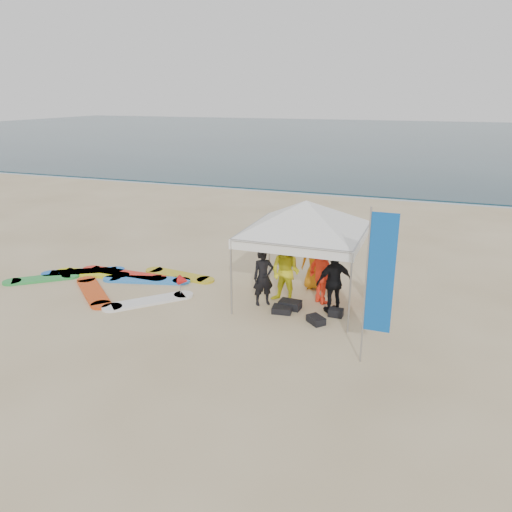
{
  "coord_description": "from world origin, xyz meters",
  "views": [
    {
      "loc": [
        5.38,
        -9.57,
        5.43
      ],
      "look_at": [
        0.89,
        2.6,
        1.2
      ],
      "focal_mm": 35.0,
      "sensor_mm": 36.0,
      "label": 1
    }
  ],
  "objects_px": {
    "canopy_tent": "(306,201)",
    "surfboard_spread": "(115,280)",
    "marker_pennant": "(184,281)",
    "person_yellow": "(285,272)",
    "person_seated": "(372,288)",
    "person_orange_b": "(316,261)",
    "person_black_a": "(263,277)",
    "feather_flag": "(379,276)",
    "person_orange_a": "(324,271)",
    "person_black_b": "(334,282)"
  },
  "relations": [
    {
      "from": "canopy_tent",
      "to": "surfboard_spread",
      "type": "bearing_deg",
      "value": -174.45
    },
    {
      "from": "marker_pennant",
      "to": "surfboard_spread",
      "type": "relative_size",
      "value": 0.11
    },
    {
      "from": "person_yellow",
      "to": "person_seated",
      "type": "height_order",
      "value": "person_yellow"
    },
    {
      "from": "person_orange_b",
      "to": "canopy_tent",
      "type": "height_order",
      "value": "canopy_tent"
    },
    {
      "from": "canopy_tent",
      "to": "surfboard_spread",
      "type": "relative_size",
      "value": 0.75
    },
    {
      "from": "person_black_a",
      "to": "feather_flag",
      "type": "height_order",
      "value": "feather_flag"
    },
    {
      "from": "person_yellow",
      "to": "person_orange_b",
      "type": "height_order",
      "value": "person_yellow"
    },
    {
      "from": "person_orange_b",
      "to": "person_yellow",
      "type": "bearing_deg",
      "value": 55.69
    },
    {
      "from": "person_yellow",
      "to": "marker_pennant",
      "type": "xyz_separation_m",
      "value": [
        -2.75,
        -0.63,
        -0.38
      ]
    },
    {
      "from": "person_orange_a",
      "to": "person_orange_b",
      "type": "relative_size",
      "value": 1.07
    },
    {
      "from": "person_black_a",
      "to": "canopy_tent",
      "type": "distance_m",
      "value": 2.31
    },
    {
      "from": "person_black_a",
      "to": "person_yellow",
      "type": "bearing_deg",
      "value": -4.13
    },
    {
      "from": "canopy_tent",
      "to": "marker_pennant",
      "type": "relative_size",
      "value": 6.65
    },
    {
      "from": "feather_flag",
      "to": "person_black_b",
      "type": "bearing_deg",
      "value": 119.99
    },
    {
      "from": "person_seated",
      "to": "canopy_tent",
      "type": "bearing_deg",
      "value": 94.84
    },
    {
      "from": "feather_flag",
      "to": "marker_pennant",
      "type": "xyz_separation_m",
      "value": [
        -5.44,
        1.84,
        -1.48
      ]
    },
    {
      "from": "person_black_a",
      "to": "person_black_b",
      "type": "bearing_deg",
      "value": -31.52
    },
    {
      "from": "person_yellow",
      "to": "person_orange_a",
      "type": "distance_m",
      "value": 1.03
    },
    {
      "from": "person_black_b",
      "to": "marker_pennant",
      "type": "xyz_separation_m",
      "value": [
        -4.11,
        -0.46,
        -0.34
      ]
    },
    {
      "from": "person_seated",
      "to": "person_yellow",
      "type": "bearing_deg",
      "value": 99.73
    },
    {
      "from": "person_yellow",
      "to": "feather_flag",
      "type": "relative_size",
      "value": 0.52
    },
    {
      "from": "person_black_a",
      "to": "person_orange_a",
      "type": "distance_m",
      "value": 1.64
    },
    {
      "from": "person_orange_b",
      "to": "feather_flag",
      "type": "relative_size",
      "value": 0.5
    },
    {
      "from": "person_orange_a",
      "to": "canopy_tent",
      "type": "height_order",
      "value": "canopy_tent"
    },
    {
      "from": "person_yellow",
      "to": "person_orange_b",
      "type": "distance_m",
      "value": 1.4
    },
    {
      "from": "person_orange_b",
      "to": "canopy_tent",
      "type": "relative_size",
      "value": 0.4
    },
    {
      "from": "person_orange_a",
      "to": "person_black_b",
      "type": "distance_m",
      "value": 0.66
    },
    {
      "from": "person_seated",
      "to": "marker_pennant",
      "type": "height_order",
      "value": "person_seated"
    },
    {
      "from": "feather_flag",
      "to": "surfboard_spread",
      "type": "xyz_separation_m",
      "value": [
        -8.0,
        2.21,
        -1.94
      ]
    },
    {
      "from": "person_seated",
      "to": "feather_flag",
      "type": "relative_size",
      "value": 0.28
    },
    {
      "from": "person_black_b",
      "to": "surfboard_spread",
      "type": "relative_size",
      "value": 0.29
    },
    {
      "from": "person_orange_a",
      "to": "person_black_a",
      "type": "bearing_deg",
      "value": 61.85
    },
    {
      "from": "feather_flag",
      "to": "marker_pennant",
      "type": "height_order",
      "value": "feather_flag"
    },
    {
      "from": "person_orange_a",
      "to": "surfboard_spread",
      "type": "bearing_deg",
      "value": 42.61
    },
    {
      "from": "person_orange_a",
      "to": "marker_pennant",
      "type": "height_order",
      "value": "person_orange_a"
    },
    {
      "from": "person_seated",
      "to": "feather_flag",
      "type": "bearing_deg",
      "value": -179.21
    },
    {
      "from": "canopy_tent",
      "to": "person_yellow",
      "type": "bearing_deg",
      "value": -145.4
    },
    {
      "from": "person_seated",
      "to": "surfboard_spread",
      "type": "distance_m",
      "value": 7.6
    },
    {
      "from": "person_black_b",
      "to": "person_orange_b",
      "type": "relative_size",
      "value": 0.98
    },
    {
      "from": "person_orange_a",
      "to": "canopy_tent",
      "type": "distance_m",
      "value": 1.96
    },
    {
      "from": "person_seated",
      "to": "surfboard_spread",
      "type": "bearing_deg",
      "value": 89.47
    },
    {
      "from": "person_black_b",
      "to": "canopy_tent",
      "type": "distance_m",
      "value": 2.21
    },
    {
      "from": "person_black_b",
      "to": "person_orange_b",
      "type": "bearing_deg",
      "value": -97.33
    },
    {
      "from": "person_orange_a",
      "to": "person_black_b",
      "type": "xyz_separation_m",
      "value": [
        0.39,
        -0.53,
        -0.07
      ]
    },
    {
      "from": "person_seated",
      "to": "feather_flag",
      "type": "xyz_separation_m",
      "value": [
        0.48,
        -3.16,
        1.51
      ]
    },
    {
      "from": "person_black_b",
      "to": "person_seated",
      "type": "height_order",
      "value": "person_black_b"
    },
    {
      "from": "person_seated",
      "to": "marker_pennant",
      "type": "distance_m",
      "value": 5.14
    },
    {
      "from": "surfboard_spread",
      "to": "feather_flag",
      "type": "bearing_deg",
      "value": -15.43
    },
    {
      "from": "person_orange_b",
      "to": "canopy_tent",
      "type": "distance_m",
      "value": 2.19
    },
    {
      "from": "person_orange_b",
      "to": "surfboard_spread",
      "type": "height_order",
      "value": "person_orange_b"
    }
  ]
}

